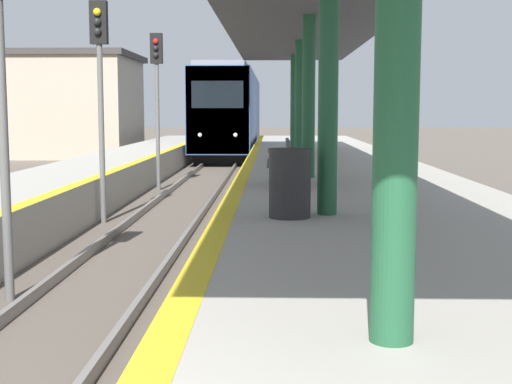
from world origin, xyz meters
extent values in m
cube|color=black|center=(0.00, 37.68, 0.28)|extent=(2.31, 17.99, 0.55)
cube|color=#33518C|center=(0.00, 37.68, 2.43)|extent=(2.72, 19.99, 3.76)
cube|color=red|center=(0.00, 27.77, 2.43)|extent=(2.66, 0.16, 3.69)
cube|color=black|center=(0.00, 27.71, 3.09)|extent=(2.17, 0.06, 1.13)
cube|color=slate|center=(0.00, 37.68, 4.43)|extent=(2.31, 18.99, 0.24)
sphere|color=white|center=(-0.75, 27.71, 1.40)|extent=(0.18, 0.18, 0.18)
sphere|color=white|center=(0.75, 27.71, 1.40)|extent=(0.18, 0.18, 0.18)
cylinder|color=#595959|center=(-1.03, 6.60, 1.92)|extent=(0.12, 0.12, 3.83)
cylinder|color=#595959|center=(-1.34, 12.99, 1.92)|extent=(0.12, 0.12, 3.83)
cube|color=black|center=(-1.34, 12.99, 4.28)|extent=(0.36, 0.20, 0.90)
sphere|color=yellow|center=(-1.34, 12.86, 4.48)|extent=(0.16, 0.16, 0.16)
sphere|color=black|center=(-1.34, 12.86, 4.28)|extent=(0.16, 0.16, 0.16)
sphere|color=black|center=(-1.34, 12.86, 4.08)|extent=(0.16, 0.16, 0.16)
cylinder|color=#595959|center=(-1.17, 19.38, 1.92)|extent=(0.12, 0.12, 3.83)
cube|color=black|center=(-1.17, 19.38, 4.28)|extent=(0.36, 0.20, 0.90)
sphere|color=red|center=(-1.17, 19.25, 4.48)|extent=(0.16, 0.16, 0.16)
sphere|color=black|center=(-1.17, 19.25, 4.28)|extent=(0.16, 0.16, 0.16)
sphere|color=black|center=(-1.17, 19.25, 4.08)|extent=(0.16, 0.16, 0.16)
cylinder|color=#1E5133|center=(3.14, 2.27, 2.72)|extent=(0.29, 0.29, 3.58)
cylinder|color=#1E5133|center=(3.14, 7.98, 2.72)|extent=(0.29, 0.29, 3.58)
cylinder|color=#1E5133|center=(3.14, 13.69, 2.72)|extent=(0.29, 0.29, 3.58)
cylinder|color=#1E5133|center=(3.14, 19.41, 2.72)|extent=(0.29, 0.29, 3.58)
cylinder|color=#1E5133|center=(3.14, 25.12, 2.72)|extent=(0.29, 0.29, 3.58)
cube|color=#3F3F44|center=(3.14, 13.69, 4.61)|extent=(4.09, 28.56, 0.20)
cylinder|color=#262628|center=(2.59, 7.66, 1.39)|extent=(0.59, 0.59, 0.91)
cylinder|color=#262626|center=(2.59, 7.66, 1.88)|extent=(0.62, 0.62, 0.06)
cube|color=#4C4C51|center=(2.45, 12.08, 1.38)|extent=(0.44, 1.59, 0.08)
cube|color=#4C4C51|center=(2.64, 12.08, 1.64)|extent=(0.06, 1.59, 0.44)
cube|color=#262628|center=(2.45, 11.44, 1.14)|extent=(0.35, 0.08, 0.40)
cube|color=#262628|center=(2.45, 12.71, 1.14)|extent=(0.35, 0.08, 0.40)
cube|color=tan|center=(-9.95, 35.44, 2.55)|extent=(9.66, 6.79, 5.09)
cube|color=#383333|center=(-9.95, 35.44, 5.24)|extent=(10.14, 7.13, 0.30)
camera|label=1|loc=(2.37, -2.28, 2.44)|focal=50.00mm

